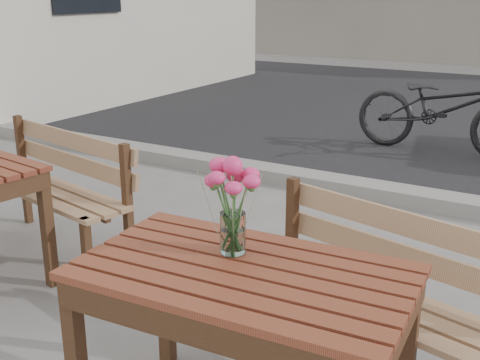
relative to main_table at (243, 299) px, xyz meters
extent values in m
cube|color=gray|center=(0.14, 2.87, -0.52)|extent=(30.00, 0.25, 0.12)
cube|color=maroon|center=(0.00, 0.00, 0.10)|extent=(1.17, 0.73, 0.03)
cube|color=#311F10|center=(-0.53, 0.25, -0.25)|extent=(0.06, 0.06, 0.67)
cube|color=#311F10|center=(0.50, 0.31, -0.25)|extent=(0.06, 0.06, 0.67)
cube|color=#916D4B|center=(0.32, 0.53, -0.18)|extent=(1.31, 0.63, 0.03)
cube|color=#916D4B|center=(0.37, 0.71, 0.03)|extent=(1.23, 0.32, 0.34)
cube|color=#311F10|center=(-0.27, 0.52, -0.38)|extent=(0.05, 0.05, 0.41)
cube|color=#311F10|center=(-0.20, 0.80, -0.20)|extent=(0.05, 0.05, 0.77)
cylinder|color=white|center=(-0.10, 0.09, 0.19)|extent=(0.09, 0.09, 0.15)
cylinder|color=#396C31|center=(-0.10, 0.09, 0.27)|extent=(0.05, 0.05, 0.30)
cube|color=#311F10|center=(-1.54, 0.51, -0.24)|extent=(0.06, 0.06, 0.68)
cube|color=#916D4B|center=(-1.88, 0.84, -0.18)|extent=(1.33, 0.60, 0.03)
cube|color=#916D4B|center=(-1.84, 1.03, 0.04)|extent=(1.26, 0.28, 0.35)
cube|color=#311F10|center=(-1.33, 0.58, -0.37)|extent=(0.05, 0.05, 0.42)
cube|color=#311F10|center=(-2.42, 1.10, -0.19)|extent=(0.05, 0.05, 0.78)
cube|color=#311F10|center=(-1.27, 0.86, -0.19)|extent=(0.05, 0.05, 0.78)
imported|color=black|center=(-0.32, 4.54, -0.12)|extent=(1.82, 0.77, 0.93)
camera|label=1|loc=(0.92, -1.60, 1.02)|focal=45.00mm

